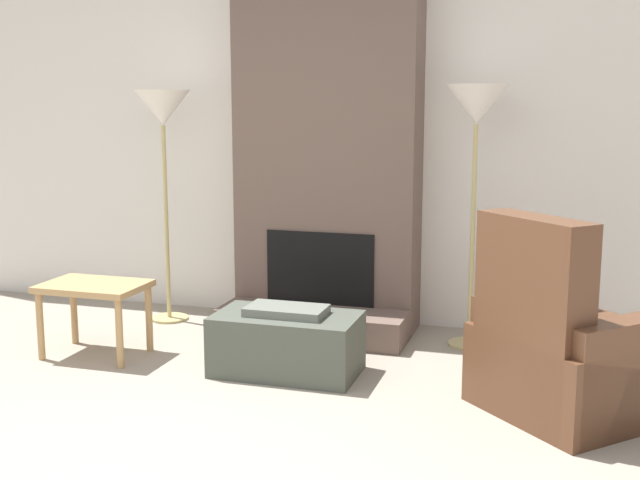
% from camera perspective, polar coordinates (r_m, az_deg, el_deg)
% --- Properties ---
extents(wall_back, '(6.93, 0.06, 2.60)m').
position_cam_1_polar(wall_back, '(5.87, 1.17, 6.85)').
color(wall_back, silver).
rests_on(wall_back, ground_plane).
extents(fireplace, '(1.29, 0.76, 2.60)m').
position_cam_1_polar(fireplace, '(5.64, 0.48, 5.79)').
color(fireplace, brown).
rests_on(fireplace, ground_plane).
extents(ottoman, '(0.85, 0.48, 0.41)m').
position_cam_1_polar(ottoman, '(4.82, -2.38, -7.29)').
color(ottoman, '#474C42').
rests_on(ottoman, ground_plane).
extents(armchair, '(1.19, 1.19, 1.05)m').
position_cam_1_polar(armchair, '(4.38, 17.17, -7.89)').
color(armchair, brown).
rests_on(armchair, ground_plane).
extents(side_table, '(0.64, 0.44, 0.47)m').
position_cam_1_polar(side_table, '(5.29, -15.76, -3.76)').
color(side_table, tan).
rests_on(side_table, ground_plane).
extents(floor_lamp_left, '(0.40, 0.40, 1.69)m').
position_cam_1_polar(floor_lamp_left, '(5.90, -11.11, 8.49)').
color(floor_lamp_left, tan).
rests_on(floor_lamp_left, ground_plane).
extents(floor_lamp_right, '(0.40, 0.40, 1.71)m').
position_cam_1_polar(floor_lamp_right, '(5.25, 11.06, 8.61)').
color(floor_lamp_right, tan).
rests_on(floor_lamp_right, ground_plane).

